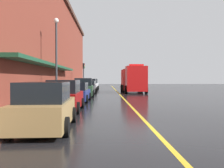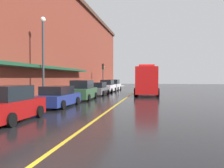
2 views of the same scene
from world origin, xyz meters
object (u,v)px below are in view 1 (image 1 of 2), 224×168
fire_truck (133,80)px  parking_meter_0 (79,84)px  parked_car_5 (91,85)px  street_lamp_left (56,49)px  parked_car_4 (88,87)px  parking_meter_1 (83,84)px  parked_car_3 (84,88)px  parked_car_6 (93,84)px  parked_car_2 (77,92)px  traffic_light_near (84,71)px  parked_car_0 (45,107)px  parking_meter_2 (82,84)px  parked_car_1 (65,97)px

fire_truck → parking_meter_0: bearing=-107.4°
parked_car_5 → street_lamp_left: bearing=174.2°
parking_meter_0 → parked_car_4: bearing=-64.8°
fire_truck → parking_meter_0: 7.71m
street_lamp_left → parking_meter_1: bearing=88.2°
parked_car_3 → parked_car_6: 18.06m
parked_car_2 → traffic_light_near: size_ratio=1.11×
parked_car_2 → parked_car_5: 18.38m
parked_car_5 → parked_car_2: bearing=-179.3°
parked_car_4 → parking_meter_1: size_ratio=3.45×
parked_car_0 → parking_meter_0: 26.50m
parking_meter_2 → parked_car_1: bearing=-87.1°
fire_truck → street_lamp_left: street_lamp_left is taller
parking_meter_2 → traffic_light_near: bearing=88.0°
parked_car_1 → parked_car_2: (-0.00, 6.07, -0.09)m
street_lamp_left → fire_truck: bearing=55.6°
parked_car_0 → traffic_light_near: traffic_light_near is taller
parked_car_3 → traffic_light_near: (-1.35, 15.81, 2.27)m
traffic_light_near → fire_truck: bearing=-49.2°
parked_car_2 → street_lamp_left: bearing=52.9°
parking_meter_0 → parking_meter_1: bearing=90.0°
parked_car_0 → traffic_light_near: bearing=0.4°
parked_car_0 → parked_car_4: 23.33m
parked_car_6 → parking_meter_2: size_ratio=3.33×
fire_truck → parking_meter_1: bearing=-138.2°
parked_car_4 → parking_meter_0: bearing=26.1°
street_lamp_left → parked_car_6: bearing=84.7°
parked_car_2 → parked_car_4: (0.16, 12.11, 0.01)m
traffic_light_near → parked_car_6: bearing=58.1°
parked_car_0 → parked_car_5: bearing=-2.1°
parked_car_2 → parked_car_0: bearing=-178.2°
fire_truck → parked_car_2: bearing=-26.5°
parked_car_4 → parking_meter_2: (-1.47, 7.79, 0.31)m
parked_car_2 → parking_meter_1: bearing=4.8°
parked_car_3 → fire_truck: 9.50m
parked_car_0 → traffic_light_near: size_ratio=1.02×
parked_car_4 → traffic_light_near: traffic_light_near is taller
parked_car_2 → parked_car_6: size_ratio=1.08×
parking_meter_1 → parked_car_4: bearing=-80.6°
fire_truck → traffic_light_near: (-7.33, 8.48, 1.42)m
parked_car_1 → fire_truck: fire_truck is taller
parked_car_1 → parked_car_3: parked_car_3 is taller
parked_car_3 → parked_car_5: (0.04, 12.55, -0.03)m
parked_car_5 → parking_meter_0: (-1.45, -3.14, 0.20)m
street_lamp_left → parked_car_4: bearing=78.9°
traffic_light_near → parked_car_3: bearing=-85.1°
parked_car_2 → parked_car_3: size_ratio=0.99×
parked_car_0 → parked_car_4: (0.04, 23.33, -0.05)m
parked_car_2 → parking_meter_2: (-1.32, 19.90, 0.32)m
parked_car_4 → street_lamp_left: street_lamp_left is taller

